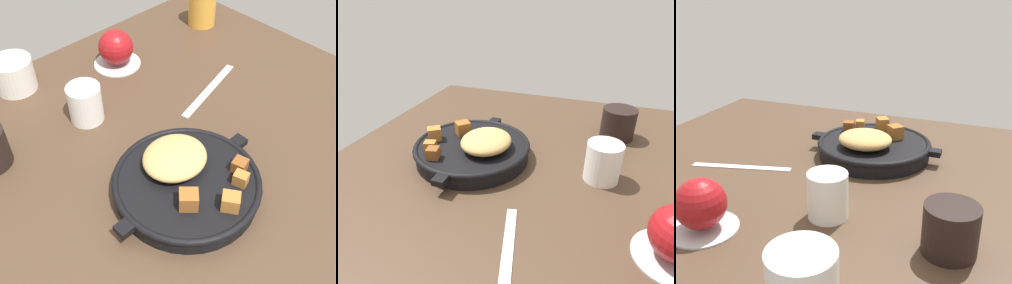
{
  "view_description": "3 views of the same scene",
  "coord_description": "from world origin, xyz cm",
  "views": [
    {
      "loc": [
        -38.9,
        -41.6,
        56.52
      ],
      "look_at": [
        -1.9,
        -2.95,
        3.32
      ],
      "focal_mm": 45.1,
      "sensor_mm": 36.0,
      "label": 1
    },
    {
      "loc": [
        45.04,
        14.39,
        34.18
      ],
      "look_at": [
        -4.23,
        -3.14,
        6.0
      ],
      "focal_mm": 32.17,
      "sensor_mm": 36.0,
      "label": 2
    },
    {
      "loc": [
        -31.0,
        68.82,
        35.93
      ],
      "look_at": [
        -1.51,
        -4.03,
        5.29
      ],
      "focal_mm": 43.95,
      "sensor_mm": 36.0,
      "label": 3
    }
  ],
  "objects": [
    {
      "name": "saucer_plate",
      "position": [
        9.75,
        26.31,
        0.3
      ],
      "size": [
        10.85,
        10.85,
        0.6
      ],
      "primitive_type": "cylinder",
      "color": "#B7BABF",
      "rests_on": "ground_plane"
    },
    {
      "name": "butter_knife",
      "position": [
        17.92,
        4.85,
        0.18
      ],
      "size": [
        20.76,
        6.79,
        0.36
      ],
      "primitive_type": "cube",
      "rotation": [
        0.0,
        0.0,
        0.25
      ],
      "color": "silver",
      "rests_on": "ground_plane"
    },
    {
      "name": "coffee_mug_dark",
      "position": [
        -26.41,
        17.81,
        3.7
      ],
      "size": [
        7.95,
        7.95,
        7.4
      ],
      "primitive_type": "cylinder",
      "color": "black",
      "rests_on": "ground_plane"
    },
    {
      "name": "ground_plane",
      "position": [
        0.0,
        0.0,
        -1.2
      ],
      "size": [
        99.46,
        82.25,
        2.4
      ],
      "primitive_type": "cube",
      "color": "#473323"
    },
    {
      "name": "white_creamer_pitcher",
      "position": [
        -6.59,
        15.53,
        3.88
      ],
      "size": [
        6.66,
        6.66,
        7.77
      ],
      "primitive_type": "cylinder",
      "color": "white",
      "rests_on": "ground_plane"
    },
    {
      "name": "cast_iron_skillet",
      "position": [
        -5.53,
        -10.97,
        2.49
      ],
      "size": [
        29.18,
        24.84,
        6.87
      ],
      "color": "black",
      "rests_on": "ground_plane"
    }
  ]
}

